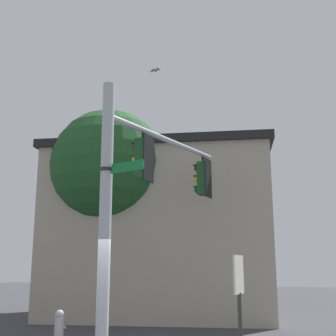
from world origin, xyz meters
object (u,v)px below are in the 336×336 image
street_name_sign (115,168)px  historical_marker (239,292)px  traffic_light_nearest_pole (142,159)px  fire_hydrant (59,326)px  traffic_light_mid_inner (203,178)px  bird_flying (155,70)px

street_name_sign → historical_marker: size_ratio=0.57×
street_name_sign → historical_marker: 3.83m
traffic_light_nearest_pole → fire_hydrant: traffic_light_nearest_pole is taller
fire_hydrant → traffic_light_mid_inner: bearing=-40.4°
traffic_light_nearest_pole → fire_hydrant: size_ratio=1.59×
bird_flying → historical_marker: bird_flying is taller
traffic_light_nearest_pole → street_name_sign: 1.50m
historical_marker → traffic_light_nearest_pole: bearing=70.1°
traffic_light_nearest_pole → traffic_light_mid_inner: bearing=-8.9°
traffic_light_nearest_pole → fire_hydrant: bearing=93.1°
traffic_light_mid_inner → traffic_light_nearest_pole: bearing=171.1°
traffic_light_nearest_pole → street_name_sign: bearing=-177.1°
bird_flying → traffic_light_nearest_pole: bearing=-164.8°
traffic_light_nearest_pole → bird_flying: bearing=15.2°
bird_flying → historical_marker: bearing=-129.3°
street_name_sign → bird_flying: bird_flying is taller
traffic_light_nearest_pole → historical_marker: size_ratio=0.62×
bird_flying → historical_marker: size_ratio=0.15×
traffic_light_nearest_pole → street_name_sign: (-1.40, -0.07, -0.54)m
traffic_light_nearest_pole → bird_flying: size_ratio=4.04×
traffic_light_mid_inner → historical_marker: 5.72m
street_name_sign → traffic_light_mid_inner: bearing=-5.3°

